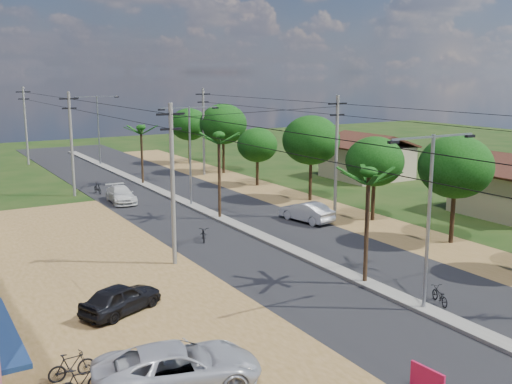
% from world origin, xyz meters
% --- Properties ---
extents(ground, '(160.00, 160.00, 0.00)m').
position_xyz_m(ground, '(0.00, 0.00, 0.00)').
color(ground, black).
rests_on(ground, ground).
extents(road, '(12.00, 110.00, 0.04)m').
position_xyz_m(road, '(0.00, 15.00, 0.02)').
color(road, black).
rests_on(road, ground).
extents(median, '(1.00, 90.00, 0.18)m').
position_xyz_m(median, '(0.00, 18.00, 0.09)').
color(median, '#605E56').
rests_on(median, ground).
extents(dirt_lot_west, '(18.00, 46.00, 0.04)m').
position_xyz_m(dirt_lot_west, '(-15.00, 8.00, 0.02)').
color(dirt_lot_west, brown).
rests_on(dirt_lot_west, ground).
extents(dirt_shoulder_east, '(5.00, 90.00, 0.03)m').
position_xyz_m(dirt_shoulder_east, '(8.50, 15.00, 0.01)').
color(dirt_shoulder_east, brown).
rests_on(dirt_shoulder_east, ground).
extents(house_east_far, '(7.60, 7.50, 4.60)m').
position_xyz_m(house_east_far, '(21.00, 28.00, 2.39)').
color(house_east_far, tan).
rests_on(house_east_far, ground).
extents(tree_east_c, '(4.60, 4.60, 6.83)m').
position_xyz_m(tree_east_c, '(9.70, 7.00, 4.86)').
color(tree_east_c, black).
rests_on(tree_east_c, ground).
extents(tree_east_d, '(4.20, 4.20, 6.13)m').
position_xyz_m(tree_east_d, '(9.40, 14.00, 4.34)').
color(tree_east_d, black).
rests_on(tree_east_d, ground).
extents(tree_east_e, '(4.80, 4.80, 7.14)m').
position_xyz_m(tree_east_e, '(9.60, 22.00, 5.09)').
color(tree_east_e, black).
rests_on(tree_east_e, ground).
extents(tree_east_f, '(3.80, 3.80, 5.52)m').
position_xyz_m(tree_east_f, '(9.20, 30.00, 3.89)').
color(tree_east_f, black).
rests_on(tree_east_f, ground).
extents(tree_east_g, '(5.00, 5.00, 7.38)m').
position_xyz_m(tree_east_g, '(9.80, 38.00, 5.24)').
color(tree_east_g, black).
rests_on(tree_east_g, ground).
extents(tree_east_h, '(4.40, 4.40, 6.52)m').
position_xyz_m(tree_east_h, '(9.50, 46.00, 4.64)').
color(tree_east_h, black).
rests_on(tree_east_h, ground).
extents(palm_median_near, '(2.00, 2.00, 6.15)m').
position_xyz_m(palm_median_near, '(0.00, 4.00, 5.54)').
color(palm_median_near, black).
rests_on(palm_median_near, ground).
extents(palm_median_mid, '(2.00, 2.00, 6.55)m').
position_xyz_m(palm_median_mid, '(0.00, 20.00, 5.90)').
color(palm_median_mid, black).
rests_on(palm_median_mid, ground).
extents(palm_median_far, '(2.00, 2.00, 5.85)m').
position_xyz_m(palm_median_far, '(0.00, 36.00, 5.26)').
color(palm_median_far, black).
rests_on(palm_median_far, ground).
extents(streetlight_near, '(5.10, 0.18, 8.00)m').
position_xyz_m(streetlight_near, '(0.00, 0.00, 4.79)').
color(streetlight_near, gray).
rests_on(streetlight_near, ground).
extents(streetlight_mid, '(5.10, 0.18, 8.00)m').
position_xyz_m(streetlight_mid, '(0.00, 25.00, 4.79)').
color(streetlight_mid, gray).
rests_on(streetlight_mid, ground).
extents(streetlight_far, '(5.10, 0.18, 8.00)m').
position_xyz_m(streetlight_far, '(0.00, 50.00, 4.79)').
color(streetlight_far, gray).
rests_on(streetlight_far, ground).
extents(utility_pole_w_b, '(1.60, 0.24, 9.00)m').
position_xyz_m(utility_pole_w_b, '(-7.00, 12.00, 4.76)').
color(utility_pole_w_b, '#605E56').
rests_on(utility_pole_w_b, ground).
extents(utility_pole_w_c, '(1.60, 0.24, 9.00)m').
position_xyz_m(utility_pole_w_c, '(-7.00, 34.00, 4.76)').
color(utility_pole_w_c, '#605E56').
rests_on(utility_pole_w_c, ground).
extents(utility_pole_w_d, '(1.60, 0.24, 9.00)m').
position_xyz_m(utility_pole_w_d, '(-7.00, 55.00, 4.76)').
color(utility_pole_w_d, '#605E56').
rests_on(utility_pole_w_d, ground).
extents(utility_pole_e_b, '(1.60, 0.24, 9.00)m').
position_xyz_m(utility_pole_e_b, '(7.50, 16.00, 4.76)').
color(utility_pole_e_b, '#605E56').
rests_on(utility_pole_e_b, ground).
extents(utility_pole_e_c, '(1.60, 0.24, 9.00)m').
position_xyz_m(utility_pole_e_c, '(7.50, 38.00, 4.76)').
color(utility_pole_e_c, '#605E56').
rests_on(utility_pole_e_c, ground).
extents(car_silver_mid, '(2.22, 4.52, 1.43)m').
position_xyz_m(car_silver_mid, '(5.00, 16.11, 0.71)').
color(car_silver_mid, '#AFB2B8').
rests_on(car_silver_mid, ground).
extents(car_white_far, '(2.19, 4.65, 1.31)m').
position_xyz_m(car_white_far, '(-4.41, 29.17, 0.66)').
color(car_white_far, silver).
rests_on(car_white_far, ground).
extents(car_parked_silver, '(6.10, 3.75, 1.58)m').
position_xyz_m(car_parked_silver, '(-12.30, -0.69, 0.79)').
color(car_parked_silver, '#AFB2B8').
rests_on(car_parked_silver, ground).
extents(car_parked_dark, '(4.24, 3.05, 1.34)m').
position_xyz_m(car_parked_dark, '(-11.83, 6.73, 0.67)').
color(car_parked_dark, black).
rests_on(car_parked_dark, ground).
extents(moto_rider_east, '(1.06, 1.60, 0.80)m').
position_xyz_m(moto_rider_east, '(1.20, 0.17, 0.40)').
color(moto_rider_east, black).
rests_on(moto_rider_east, ground).
extents(moto_rider_west_a, '(1.27, 1.88, 0.94)m').
position_xyz_m(moto_rider_west_a, '(-3.53, 15.42, 0.47)').
color(moto_rider_west_a, black).
rests_on(moto_rider_west_a, ground).
extents(moto_rider_west_b, '(0.59, 1.64, 0.96)m').
position_xyz_m(moto_rider_west_b, '(-5.00, 33.85, 0.48)').
color(moto_rider_west_b, black).
rests_on(moto_rider_west_b, ground).
extents(roadside_sign, '(0.20, 1.34, 1.12)m').
position_xyz_m(roadside_sign, '(-5.50, -5.40, 0.56)').
color(roadside_sign, '#B3103B').
rests_on(roadside_sign, ground).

